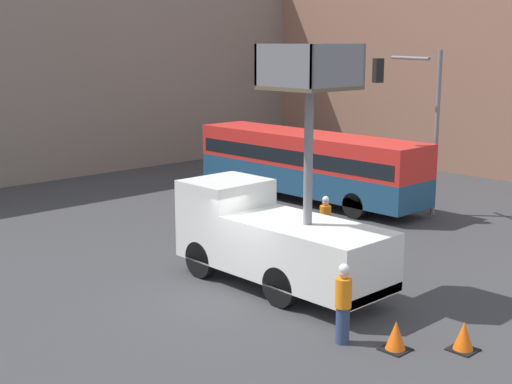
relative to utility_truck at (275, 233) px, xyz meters
name	(u,v)px	position (x,y,z in m)	size (l,w,h in m)	color
ground_plane	(239,296)	(-1.30, 0.08, -1.55)	(120.00, 120.00, 0.00)	#38383A
building_backdrop_side	(512,59)	(24.40, 5.75, 4.33)	(10.00, 28.00, 11.76)	#936651
utility_truck	(275,233)	(0.00, 0.00, 0.00)	(2.30, 6.59, 6.76)	silver
city_bus	(308,161)	(8.98, 6.95, 0.18)	(2.49, 11.30, 2.94)	navy
traffic_light_pole	(417,107)	(9.84, 2.08, 2.77)	(2.72, 2.47, 6.50)	slate
road_worker_near_truck	(343,303)	(-1.61, -3.83, -0.59)	(0.38, 0.38, 1.91)	navy
road_worker_directing	(325,222)	(3.91, 1.51, -0.66)	(0.38, 0.38, 1.80)	navy
traffic_cone_near_truck	(464,337)	(0.05, -5.97, -1.24)	(0.59, 0.59, 0.68)	black
traffic_cone_mid_road	(396,336)	(-1.04, -4.91, -1.23)	(0.60, 0.60, 0.69)	black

